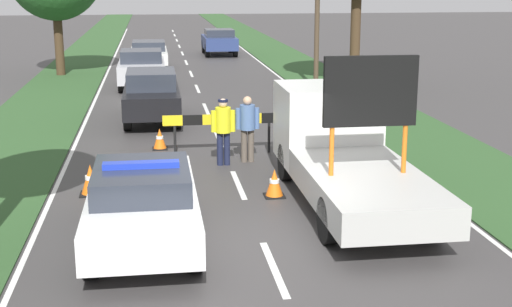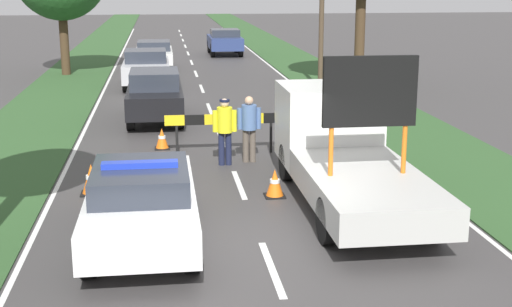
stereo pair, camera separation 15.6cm
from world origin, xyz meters
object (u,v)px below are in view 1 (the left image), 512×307
(work_truck, at_px, (342,147))
(traffic_cone_centre_front, at_px, (310,131))
(pedestrian_civilian, at_px, (247,124))
(queued_car_hatch_blue, at_px, (219,41))
(utility_pole, at_px, (317,12))
(traffic_cone_behind_barrier, at_px, (91,180))
(road_barrier, at_px, (222,121))
(queued_car_sedan_black, at_px, (152,94))
(police_car, at_px, (143,201))
(queued_car_sedan_silver, at_px, (142,68))
(traffic_cone_near_police, at_px, (274,183))
(police_officer, at_px, (223,126))
(traffic_cone_near_truck, at_px, (160,139))
(queued_car_van_white, at_px, (149,54))

(work_truck, distance_m, traffic_cone_centre_front, 5.07)
(pedestrian_civilian, height_order, queued_car_hatch_blue, pedestrian_civilian)
(work_truck, distance_m, utility_pole, 14.88)
(pedestrian_civilian, relative_size, traffic_cone_behind_barrier, 2.52)
(road_barrier, relative_size, utility_pole, 0.51)
(queued_car_sedan_black, bearing_deg, police_car, 89.07)
(queued_car_hatch_blue, bearing_deg, pedestrian_civilian, 86.22)
(work_truck, xyz_separation_m, utility_pole, (2.77, 14.46, 2.10))
(traffic_cone_centre_front, relative_size, traffic_cone_behind_barrier, 0.98)
(queued_car_sedan_silver, bearing_deg, pedestrian_civilian, 101.92)
(road_barrier, distance_m, traffic_cone_near_police, 4.00)
(road_barrier, xyz_separation_m, police_officer, (-0.09, -1.14, 0.12))
(pedestrian_civilian, relative_size, traffic_cone_near_truck, 2.94)
(traffic_cone_near_police, height_order, queued_car_sedan_silver, queued_car_sedan_silver)
(police_officer, xyz_separation_m, utility_pole, (4.98, 11.59, 2.17))
(road_barrier, height_order, traffic_cone_near_police, road_barrier)
(police_car, height_order, police_officer, police_officer)
(road_barrier, height_order, police_officer, police_officer)
(queued_car_sedan_black, bearing_deg, queued_car_sedan_silver, -86.91)
(traffic_cone_near_truck, bearing_deg, traffic_cone_near_police, -63.44)
(queued_car_sedan_black, bearing_deg, traffic_cone_near_police, 106.23)
(queued_car_van_white, bearing_deg, traffic_cone_near_police, 96.74)
(queued_car_sedan_black, relative_size, queued_car_hatch_blue, 1.13)
(police_car, bearing_deg, police_officer, 68.79)
(work_truck, bearing_deg, queued_car_sedan_silver, -75.10)
(queued_car_van_white, distance_m, queued_car_hatch_blue, 7.46)
(traffic_cone_near_truck, xyz_separation_m, queued_car_sedan_black, (-0.19, 4.00, 0.58))
(pedestrian_civilian, xyz_separation_m, queued_car_van_white, (-2.46, 19.28, -0.21))
(traffic_cone_near_police, bearing_deg, pedestrian_civilian, 93.36)
(pedestrian_civilian, bearing_deg, traffic_cone_behind_barrier, -140.98)
(traffic_cone_centre_front, relative_size, traffic_cone_near_truck, 1.14)
(traffic_cone_near_police, xyz_separation_m, queued_car_hatch_blue, (1.51, 28.47, 0.52))
(traffic_cone_centre_front, height_order, utility_pole, utility_pole)
(work_truck, bearing_deg, traffic_cone_behind_barrier, -9.01)
(road_barrier, height_order, queued_car_hatch_blue, queued_car_hatch_blue)
(police_officer, distance_m, utility_pole, 12.80)
(road_barrier, xyz_separation_m, queued_car_sedan_black, (-1.81, 4.78, -0.01))
(queued_car_hatch_blue, distance_m, utility_pole, 14.56)
(traffic_cone_near_police, distance_m, traffic_cone_near_truck, 5.22)
(road_barrier, xyz_separation_m, traffic_cone_near_truck, (-1.62, 0.78, -0.59))
(police_officer, bearing_deg, traffic_cone_centre_front, -113.94)
(work_truck, distance_m, road_barrier, 4.53)
(traffic_cone_near_truck, bearing_deg, queued_car_sedan_black, 92.71)
(queued_car_van_white, relative_size, utility_pole, 0.72)
(traffic_cone_centre_front, height_order, queued_car_hatch_blue, queued_car_hatch_blue)
(police_officer, xyz_separation_m, queued_car_van_white, (-1.83, 19.51, -0.22))
(traffic_cone_centre_front, height_order, queued_car_sedan_silver, queued_car_sedan_silver)
(pedestrian_civilian, xyz_separation_m, queued_car_sedan_black, (-2.35, 5.69, -0.12))
(police_car, xyz_separation_m, utility_pole, (6.88, 16.65, 2.41))
(traffic_cone_near_truck, height_order, queued_car_sedan_silver, queued_car_sedan_silver)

